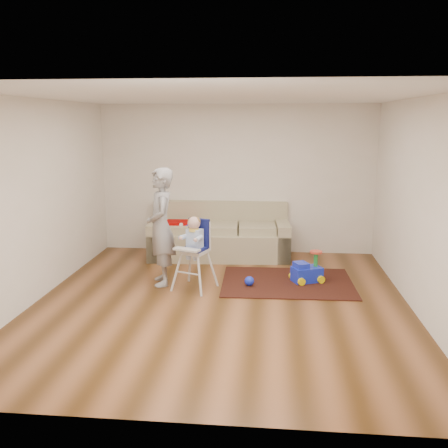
# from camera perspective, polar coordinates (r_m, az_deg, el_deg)

# --- Properties ---
(ground) EXTENTS (5.50, 5.50, 0.00)m
(ground) POSITION_cam_1_polar(r_m,az_deg,el_deg) (6.81, -0.33, -8.96)
(ground) COLOR #45290E
(ground) RESTS_ON ground
(room_envelope) EXTENTS (5.04, 5.52, 2.72)m
(room_envelope) POSITION_cam_1_polar(r_m,az_deg,el_deg) (6.91, 0.10, 7.33)
(room_envelope) COLOR silver
(room_envelope) RESTS_ON ground
(sofa) EXTENTS (2.52, 1.16, 0.95)m
(sofa) POSITION_cam_1_polar(r_m,az_deg,el_deg) (8.90, -0.53, -0.78)
(sofa) COLOR tan
(sofa) RESTS_ON ground
(side_table) EXTENTS (0.56, 0.56, 0.56)m
(side_table) POSITION_cam_1_polar(r_m,az_deg,el_deg) (9.05, -3.89, -1.88)
(side_table) COLOR black
(side_table) RESTS_ON ground
(area_rug) EXTENTS (1.99, 1.52, 0.02)m
(area_rug) POSITION_cam_1_polar(r_m,az_deg,el_deg) (7.65, 7.24, -6.62)
(area_rug) COLOR black
(area_rug) RESTS_ON ground
(ride_on_toy) EXTENTS (0.51, 0.45, 0.47)m
(ride_on_toy) POSITION_cam_1_polar(r_m,az_deg,el_deg) (7.64, 9.48, -4.81)
(ride_on_toy) COLOR #192DD8
(ride_on_toy) RESTS_ON area_rug
(toy_ball) EXTENTS (0.14, 0.14, 0.14)m
(toy_ball) POSITION_cam_1_polar(r_m,az_deg,el_deg) (7.40, 2.91, -6.53)
(toy_ball) COLOR #192DD8
(toy_ball) RESTS_ON area_rug
(high_chair) EXTENTS (0.64, 0.64, 1.08)m
(high_chair) POSITION_cam_1_polar(r_m,az_deg,el_deg) (7.21, -3.41, -3.47)
(high_chair) COLOR silver
(high_chair) RESTS_ON ground
(adult) EXTENTS (0.59, 0.73, 1.74)m
(adult) POSITION_cam_1_polar(r_m,az_deg,el_deg) (7.39, -7.22, -0.34)
(adult) COLOR gray
(adult) RESTS_ON ground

